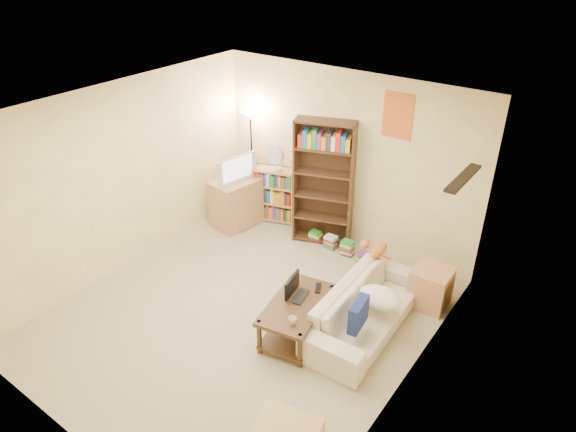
{
  "coord_description": "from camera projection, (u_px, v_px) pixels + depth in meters",
  "views": [
    {
      "loc": [
        3.26,
        -3.6,
        4.09
      ],
      "look_at": [
        0.1,
        0.75,
        1.05
      ],
      "focal_mm": 32.0,
      "sensor_mm": 36.0,
      "label": 1
    }
  ],
  "objects": [
    {
      "name": "room",
      "position": [
        239.0,
        194.0,
        5.42
      ],
      "size": [
        4.5,
        4.54,
        2.52
      ],
      "color": "tan",
      "rests_on": "ground"
    },
    {
      "name": "sofa",
      "position": [
        366.0,
        309.0,
        5.88
      ],
      "size": [
        1.91,
        0.86,
        0.54
      ],
      "primitive_type": "imported",
      "rotation": [
        0.0,
        0.0,
        1.61
      ],
      "color": "beige",
      "rests_on": "ground"
    },
    {
      "name": "navy_pillow",
      "position": [
        358.0,
        314.0,
        5.42
      ],
      "size": [
        0.15,
        0.37,
        0.32
      ],
      "primitive_type": "cube",
      "rotation": [
        0.0,
        0.0,
        1.71
      ],
      "color": "navy",
      "rests_on": "sofa"
    },
    {
      "name": "cream_blanket",
      "position": [
        380.0,
        298.0,
        5.75
      ],
      "size": [
        0.5,
        0.36,
        0.21
      ],
      "primitive_type": "ellipsoid",
      "color": "silver",
      "rests_on": "sofa"
    },
    {
      "name": "tabby_cat",
      "position": [
        376.0,
        249.0,
        6.34
      ],
      "size": [
        0.43,
        0.16,
        0.15
      ],
      "color": "#C36529",
      "rests_on": "sofa"
    },
    {
      "name": "coffee_table",
      "position": [
        297.0,
        314.0,
        5.76
      ],
      "size": [
        0.74,
        1.1,
        0.45
      ],
      "rotation": [
        0.0,
        0.0,
        0.19
      ],
      "color": "#452F1A",
      "rests_on": "ground"
    },
    {
      "name": "laptop",
      "position": [
        304.0,
        297.0,
        5.76
      ],
      "size": [
        0.36,
        0.3,
        0.02
      ],
      "primitive_type": "imported",
      "rotation": [
        0.0,
        0.0,
        1.78
      ],
      "color": "black",
      "rests_on": "coffee_table"
    },
    {
      "name": "laptop_screen",
      "position": [
        292.0,
        285.0,
        5.75
      ],
      "size": [
        0.08,
        0.34,
        0.23
      ],
      "primitive_type": "cube",
      "rotation": [
        0.0,
        0.0,
        0.19
      ],
      "color": "white",
      "rests_on": "laptop"
    },
    {
      "name": "mug",
      "position": [
        293.0,
        320.0,
        5.37
      ],
      "size": [
        0.16,
        0.16,
        0.08
      ],
      "primitive_type": "imported",
      "rotation": [
        0.0,
        0.0,
        0.55
      ],
      "color": "silver",
      "rests_on": "coffee_table"
    },
    {
      "name": "tv_remote",
      "position": [
        318.0,
        288.0,
        5.91
      ],
      "size": [
        0.13,
        0.19,
        0.02
      ],
      "primitive_type": "cube",
      "rotation": [
        0.0,
        0.0,
        0.49
      ],
      "color": "black",
      "rests_on": "coffee_table"
    },
    {
      "name": "tv_stand",
      "position": [
        236.0,
        203.0,
        7.92
      ],
      "size": [
        0.62,
        0.78,
        0.75
      ],
      "primitive_type": "cube",
      "rotation": [
        0.0,
        0.0,
        -0.18
      ],
      "color": "tan",
      "rests_on": "ground"
    },
    {
      "name": "television",
      "position": [
        234.0,
        168.0,
        7.63
      ],
      "size": [
        0.75,
        0.34,
        0.41
      ],
      "primitive_type": "imported",
      "rotation": [
        0.0,
        0.0,
        1.4
      ],
      "color": "black",
      "rests_on": "tv_stand"
    },
    {
      "name": "tall_bookshelf",
      "position": [
        324.0,
        181.0,
        7.2
      ],
      "size": [
        0.88,
        0.54,
        1.86
      ],
      "rotation": [
        0.0,
        0.0,
        0.34
      ],
      "color": "#47301B",
      "rests_on": "ground"
    },
    {
      "name": "short_bookshelf",
      "position": [
        275.0,
        195.0,
        8.01
      ],
      "size": [
        0.73,
        0.47,
        0.88
      ],
      "rotation": [
        0.0,
        0.0,
        0.31
      ],
      "color": "tan",
      "rests_on": "ground"
    },
    {
      "name": "desk_fan",
      "position": [
        275.0,
        156.0,
        7.63
      ],
      "size": [
        0.31,
        0.18,
        0.44
      ],
      "color": "silver",
      "rests_on": "short_bookshelf"
    },
    {
      "name": "floor_lamp",
      "position": [
        251.0,
        134.0,
        7.79
      ],
      "size": [
        0.29,
        0.29,
        1.7
      ],
      "color": "black",
      "rests_on": "ground"
    },
    {
      "name": "side_table",
      "position": [
        430.0,
        287.0,
        6.26
      ],
      "size": [
        0.46,
        0.46,
        0.51
      ],
      "primitive_type": "cube",
      "rotation": [
        0.0,
        0.0,
        0.03
      ],
      "color": "tan",
      "rests_on": "ground"
    },
    {
      "name": "book_stacks",
      "position": [
        349.0,
        250.0,
        7.26
      ],
      "size": [
        1.33,
        0.27,
        0.23
      ],
      "color": "red",
      "rests_on": "ground"
    }
  ]
}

